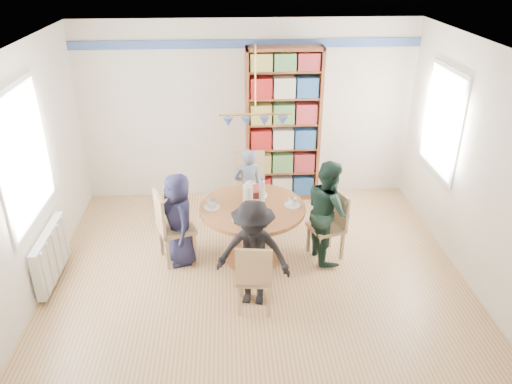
{
  "coord_description": "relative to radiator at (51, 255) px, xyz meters",
  "views": [
    {
      "loc": [
        -0.31,
        -4.74,
        3.63
      ],
      "look_at": [
        0.0,
        0.4,
        1.05
      ],
      "focal_mm": 35.0,
      "sensor_mm": 36.0,
      "label": 1
    }
  ],
  "objects": [
    {
      "name": "person_right",
      "position": [
        3.32,
        0.3,
        0.31
      ],
      "size": [
        0.61,
        0.73,
        1.32
      ],
      "primitive_type": "imported",
      "rotation": [
        0.0,
        0.0,
        1.76
      ],
      "color": "#162D24",
      "rests_on": "ground"
    },
    {
      "name": "tableware",
      "position": [
        2.36,
        0.33,
        0.47
      ],
      "size": [
        1.19,
        1.19,
        0.31
      ],
      "color": "white",
      "rests_on": "dining_table"
    },
    {
      "name": "person_near",
      "position": [
        2.35,
        -0.54,
        0.28
      ],
      "size": [
        0.9,
        0.64,
        1.26
      ],
      "primitive_type": "imported",
      "rotation": [
        0.0,
        0.0,
        -0.23
      ],
      "color": "black",
      "rests_on": "ground"
    },
    {
      "name": "person_far",
      "position": [
        2.37,
        1.22,
        0.22
      ],
      "size": [
        0.47,
        0.36,
        1.14
      ],
      "primitive_type": "imported",
      "rotation": [
        0.0,
        0.0,
        3.37
      ],
      "color": "gray",
      "rests_on": "ground"
    },
    {
      "name": "bookshelf",
      "position": [
        2.94,
        2.04,
        0.8
      ],
      "size": [
        1.11,
        0.33,
        2.33
      ],
      "color": "brown",
      "rests_on": "ground"
    },
    {
      "name": "chair_far",
      "position": [
        2.41,
        1.39,
        0.2
      ],
      "size": [
        0.46,
        0.46,
        0.99
      ],
      "color": "tan",
      "rests_on": "ground"
    },
    {
      "name": "radiator",
      "position": [
        0.0,
        0.0,
        0.0
      ],
      "size": [
        0.12,
        1.0,
        0.6
      ],
      "color": "silver",
      "rests_on": "ground"
    },
    {
      "name": "room_shell",
      "position": [
        2.16,
        0.57,
        1.3
      ],
      "size": [
        5.0,
        5.0,
        5.0
      ],
      "color": "white",
      "rests_on": "ground"
    },
    {
      "name": "dining_table",
      "position": [
        2.39,
        0.31,
        0.21
      ],
      "size": [
        1.3,
        1.3,
        0.75
      ],
      "color": "brown",
      "rests_on": "ground"
    },
    {
      "name": "person_left",
      "position": [
        1.49,
        0.31,
        0.25
      ],
      "size": [
        0.56,
        0.68,
        1.2
      ],
      "primitive_type": "imported",
      "rotation": [
        0.0,
        0.0,
        -1.21
      ],
      "color": "#1A1C3A",
      "rests_on": "ground"
    },
    {
      "name": "ground",
      "position": [
        2.42,
        -0.3,
        -0.35
      ],
      "size": [
        5.0,
        5.0,
        0.0
      ],
      "primitive_type": "plane",
      "color": "tan"
    },
    {
      "name": "chair_left",
      "position": [
        1.36,
        0.32,
        0.17
      ],
      "size": [
        0.54,
        0.54,
        0.95
      ],
      "color": "tan",
      "rests_on": "ground"
    },
    {
      "name": "chair_right",
      "position": [
        3.38,
        0.33,
        0.13
      ],
      "size": [
        0.49,
        0.49,
        0.88
      ],
      "color": "tan",
      "rests_on": "ground"
    },
    {
      "name": "chair_near",
      "position": [
        2.35,
        -0.72,
        0.12
      ],
      "size": [
        0.42,
        0.42,
        0.86
      ],
      "color": "tan",
      "rests_on": "ground"
    }
  ]
}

